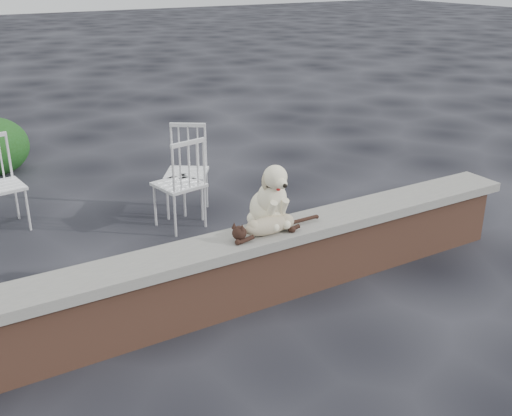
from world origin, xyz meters
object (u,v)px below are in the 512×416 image
dog (268,193)px  chair_a (0,185)px  chair_d (187,172)px  cat (269,224)px  chair_c (179,183)px

dog → chair_a: 2.90m
dog → chair_d: bearing=88.4°
dog → chair_a: (-1.62, 2.38, -0.38)m
cat → chair_c: size_ratio=1.00×
dog → cat: (-0.08, -0.15, -0.19)m
chair_a → chair_c: bearing=-35.2°
dog → chair_a: bearing=126.8°
chair_a → dog: bearing=-62.4°
cat → chair_c: (0.00, 1.69, -0.19)m
chair_d → chair_a: size_ratio=1.00×
dog → chair_c: (-0.08, 1.54, -0.38)m
dog → chair_d: (0.13, 1.82, -0.38)m
dog → chair_c: 1.59m
chair_d → dog: bearing=-60.1°
dog → chair_d: dog is taller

